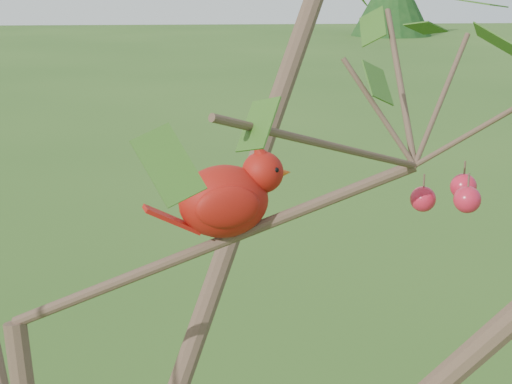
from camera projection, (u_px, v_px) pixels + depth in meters
crabapple_tree at (41, 243)px, 1.05m from camera, size 2.35×2.05×2.95m
cardinal at (228, 197)px, 1.15m from camera, size 0.22×0.13×0.16m
distant_trees at (79, 6)px, 25.39m from camera, size 41.53×13.79×3.20m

